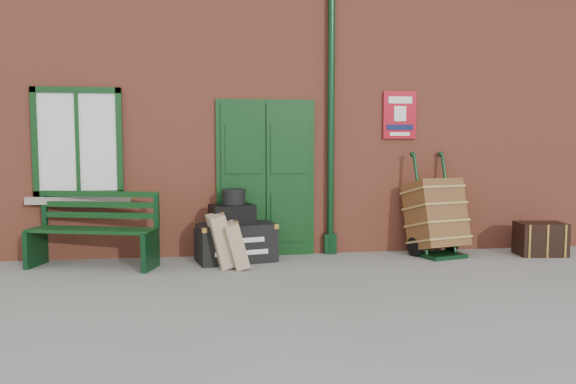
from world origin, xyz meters
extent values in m
plane|color=gray|center=(0.00, 0.00, 0.00)|extent=(80.00, 80.00, 0.00)
cube|color=#A84E36|center=(0.00, 3.50, 2.00)|extent=(10.00, 4.00, 4.00)
cube|color=#38302B|center=(0.00, 3.50, 4.15)|extent=(10.30, 4.30, 0.30)
cube|color=#0E3413|center=(-0.30, 1.46, 1.10)|extent=(1.42, 0.12, 2.32)
cube|color=white|center=(-2.90, 1.45, 1.65)|extent=(1.20, 0.08, 1.50)
cylinder|color=black|center=(0.65, 1.42, 2.00)|extent=(0.10, 0.10, 4.00)
cube|color=#A00B1B|center=(1.70, 1.47, 2.05)|extent=(0.50, 0.03, 0.70)
cube|color=#0E3413|center=(-2.64, 0.94, 0.50)|extent=(1.72, 0.86, 0.04)
cube|color=#0E3413|center=(-2.58, 1.18, 0.81)|extent=(1.62, 0.48, 0.44)
cube|color=black|center=(-3.41, 1.15, 0.25)|extent=(0.19, 0.50, 0.50)
cube|color=black|center=(-1.87, 0.73, 0.25)|extent=(0.19, 0.50, 0.50)
cube|color=black|center=(-0.75, 1.09, 0.26)|extent=(1.16, 0.80, 0.53)
cube|color=black|center=(-0.80, 1.09, 0.66)|extent=(0.66, 0.54, 0.26)
cylinder|color=black|center=(-0.77, 1.12, 0.90)|extent=(0.38, 0.38, 0.21)
cube|color=tan|center=(-0.97, 0.76, 0.36)|extent=(0.41, 0.54, 0.71)
cube|color=tan|center=(-0.79, 0.66, 0.31)|extent=(0.39, 0.49, 0.62)
cube|color=black|center=(2.20, 0.96, 0.03)|extent=(0.66, 0.55, 0.06)
cylinder|color=black|center=(1.90, 1.09, 0.75)|extent=(0.15, 0.40, 1.46)
cylinder|color=black|center=(2.39, 1.22, 0.75)|extent=(0.15, 0.40, 1.46)
cylinder|color=black|center=(1.82, 1.09, 0.14)|extent=(0.13, 0.28, 0.28)
cylinder|color=black|center=(2.46, 1.27, 0.14)|extent=(0.13, 0.28, 0.28)
cube|color=brown|center=(2.15, 1.13, 0.60)|extent=(0.89, 0.93, 1.08)
cube|color=black|center=(3.68, 0.92, 0.24)|extent=(0.71, 0.51, 0.48)
camera|label=1|loc=(-1.07, -6.61, 1.64)|focal=35.00mm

